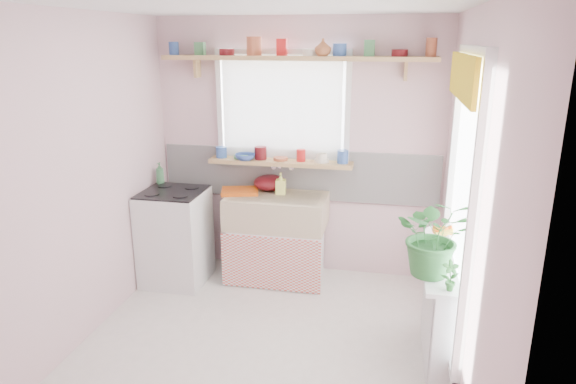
# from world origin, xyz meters

# --- Properties ---
(room) EXTENTS (3.20, 3.20, 3.20)m
(room) POSITION_xyz_m (0.66, 0.86, 1.37)
(room) COLOR white
(room) RESTS_ON ground
(sink_unit) EXTENTS (0.95, 0.65, 1.11)m
(sink_unit) POSITION_xyz_m (-0.15, 1.29, 0.43)
(sink_unit) COLOR white
(sink_unit) RESTS_ON ground
(cooker) EXTENTS (0.58, 0.58, 0.93)m
(cooker) POSITION_xyz_m (-1.10, 1.05, 0.46)
(cooker) COLOR white
(cooker) RESTS_ON ground
(radiator_ledge) EXTENTS (0.22, 0.95, 0.78)m
(radiator_ledge) POSITION_xyz_m (1.30, 0.20, 0.40)
(radiator_ledge) COLOR white
(radiator_ledge) RESTS_ON ground
(windowsill) EXTENTS (1.40, 0.22, 0.04)m
(windowsill) POSITION_xyz_m (-0.15, 1.48, 1.14)
(windowsill) COLOR tan
(windowsill) RESTS_ON room
(pine_shelf) EXTENTS (2.52, 0.24, 0.04)m
(pine_shelf) POSITION_xyz_m (0.00, 1.47, 2.12)
(pine_shelf) COLOR tan
(pine_shelf) RESTS_ON room
(shelf_crockery) EXTENTS (2.47, 0.11, 0.12)m
(shelf_crockery) POSITION_xyz_m (-0.02, 1.47, 2.19)
(shelf_crockery) COLOR #3359A5
(shelf_crockery) RESTS_ON pine_shelf
(sill_crockery) EXTENTS (1.35, 0.11, 0.12)m
(sill_crockery) POSITION_xyz_m (-0.17, 1.48, 1.22)
(sill_crockery) COLOR #3359A5
(sill_crockery) RESTS_ON windowsill
(dish_tray) EXTENTS (0.41, 0.35, 0.04)m
(dish_tray) POSITION_xyz_m (-0.53, 1.33, 0.87)
(dish_tray) COLOR #DC5B13
(dish_tray) RESTS_ON sink_unit
(colander) EXTENTS (0.36, 0.36, 0.15)m
(colander) POSITION_xyz_m (-0.26, 1.50, 0.92)
(colander) COLOR #580F15
(colander) RESTS_ON sink_unit
(jade_plant) EXTENTS (0.52, 0.46, 0.56)m
(jade_plant) POSITION_xyz_m (1.21, 0.02, 1.05)
(jade_plant) COLOR #2D7133
(jade_plant) RESTS_ON radiator_ledge
(fruit_bowl) EXTENTS (0.37, 0.37, 0.08)m
(fruit_bowl) POSITION_xyz_m (1.33, 0.60, 0.81)
(fruit_bowl) COLOR silver
(fruit_bowl) RESTS_ON radiator_ledge
(herb_pot) EXTENTS (0.12, 0.09, 0.20)m
(herb_pot) POSITION_xyz_m (1.30, -0.20, 0.88)
(herb_pot) COLOR #2C6C2B
(herb_pot) RESTS_ON radiator_ledge
(soap_bottle_sink) EXTENTS (0.10, 0.11, 0.21)m
(soap_bottle_sink) POSITION_xyz_m (-0.13, 1.38, 0.95)
(soap_bottle_sink) COLOR #E5EE69
(soap_bottle_sink) RESTS_ON sink_unit
(sill_cup) EXTENTS (0.14, 0.14, 0.09)m
(sill_cup) POSITION_xyz_m (0.25, 1.47, 1.20)
(sill_cup) COLOR white
(sill_cup) RESTS_ON windowsill
(sill_bowl) EXTENTS (0.19, 0.19, 0.06)m
(sill_bowl) POSITION_xyz_m (-0.49, 1.42, 1.19)
(sill_bowl) COLOR #314FA0
(sill_bowl) RESTS_ON windowsill
(shelf_vase) EXTENTS (0.18, 0.18, 0.15)m
(shelf_vase) POSITION_xyz_m (0.25, 1.41, 2.22)
(shelf_vase) COLOR #9A562F
(shelf_vase) RESTS_ON pine_shelf
(cooker_bottle) EXTENTS (0.09, 0.09, 0.21)m
(cooker_bottle) POSITION_xyz_m (-1.32, 1.27, 1.02)
(cooker_bottle) COLOR #40814E
(cooker_bottle) RESTS_ON cooker
(fruit) EXTENTS (0.20, 0.14, 0.10)m
(fruit) POSITION_xyz_m (1.34, 0.61, 0.87)
(fruit) COLOR #E15E13
(fruit) RESTS_ON fruit_bowl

